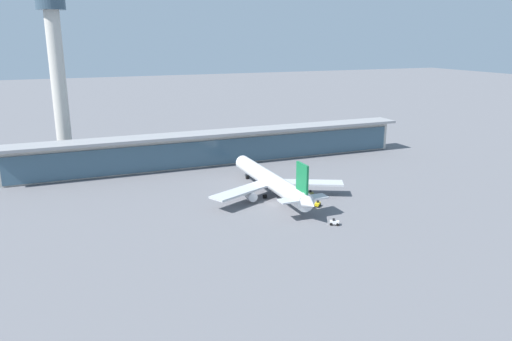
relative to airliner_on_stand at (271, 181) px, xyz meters
name	(u,v)px	position (x,y,z in m)	size (l,w,h in m)	color
ground_plane	(273,204)	(-3.21, -8.71, -5.61)	(1200.00, 1200.00, 0.00)	slate
airliner_on_stand	(271,181)	(0.00, 0.00, 0.00)	(51.47, 66.73, 17.81)	white
service_truck_near_nose_white	(334,222)	(6.09, -33.81, -4.74)	(3.33, 2.97, 2.05)	silver
service_truck_under_wing_olive	(310,193)	(13.02, -5.14, -4.74)	(3.26, 2.54, 2.05)	olive
service_truck_mid_apron_yellow	(318,204)	(9.78, -16.72, -4.74)	(3.21, 3.25, 2.05)	yellow
terminal_building	(218,147)	(-3.21, 52.28, 2.26)	(183.60, 12.80, 15.20)	beige
control_tower	(57,68)	(-66.99, 76.73, 37.52)	(12.00, 12.00, 79.35)	beige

